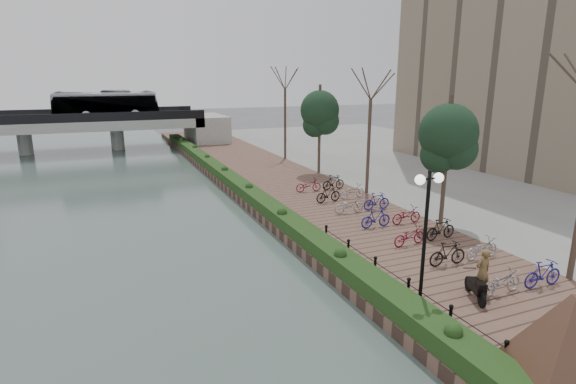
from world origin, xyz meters
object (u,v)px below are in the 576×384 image
granite_monument (570,345)px  motorcycle (475,287)px  lamppost (427,210)px  pedestrian (483,272)px

granite_monument → motorcycle: bearing=70.0°
granite_monument → lamppost: (-0.47, 4.67, 2.03)m
granite_monument → pedestrian: granite_monument is taller
lamppost → pedestrian: lamppost is taller
lamppost → motorcycle: 3.54m
pedestrian → granite_monument: bearing=69.1°
motorcycle → pedestrian: bearing=47.7°
motorcycle → pedestrian: pedestrian is taller
motorcycle → lamppost: bearing=-164.3°
granite_monument → lamppost: lamppost is taller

